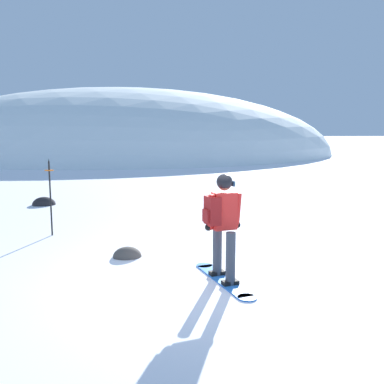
# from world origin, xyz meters

# --- Properties ---
(ground_plane) EXTENTS (300.00, 300.00, 0.00)m
(ground_plane) POSITION_xyz_m (0.00, 0.00, 0.00)
(ground_plane) COLOR white
(ridge_peak_main) EXTENTS (42.34, 38.11, 13.01)m
(ridge_peak_main) POSITION_xyz_m (-1.08, 38.69, 0.00)
(ridge_peak_main) COLOR white
(ridge_peak_main) RESTS_ON ground
(snowboarder_main) EXTENTS (0.64, 1.81, 1.71)m
(snowboarder_main) POSITION_xyz_m (-0.04, -0.17, 0.92)
(snowboarder_main) COLOR blue
(snowboarder_main) RESTS_ON ground
(piste_marker_near) EXTENTS (0.20, 0.20, 1.75)m
(piste_marker_near) POSITION_xyz_m (-3.15, 3.38, 1.00)
(piste_marker_near) COLOR black
(piste_marker_near) RESTS_ON ground
(rock_dark) EXTENTS (0.73, 0.62, 0.51)m
(rock_dark) POSITION_xyz_m (-4.02, 7.58, 0.00)
(rock_dark) COLOR #282628
(rock_dark) RESTS_ON ground
(rock_mid) EXTENTS (0.54, 0.46, 0.38)m
(rock_mid) POSITION_xyz_m (-1.50, 1.40, 0.00)
(rock_mid) COLOR #4C4742
(rock_mid) RESTS_ON ground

